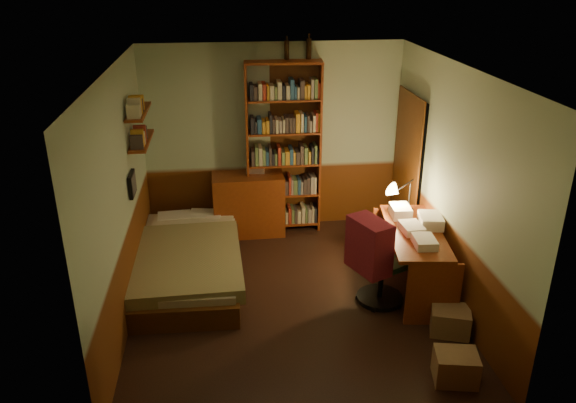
{
  "coord_description": "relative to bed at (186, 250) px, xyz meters",
  "views": [
    {
      "loc": [
        -0.67,
        -5.42,
        3.54
      ],
      "look_at": [
        0.0,
        0.25,
        1.1
      ],
      "focal_mm": 35.0,
      "sensor_mm": 36.0,
      "label": 1
    }
  ],
  "objects": [
    {
      "name": "bookshelf",
      "position": [
        1.32,
        1.18,
        0.84
      ],
      "size": [
        1.04,
        0.39,
        2.37
      ],
      "primitive_type": "cube",
      "rotation": [
        0.0,
        0.0,
        -0.07
      ],
      "color": "maroon",
      "rests_on": "ground"
    },
    {
      "name": "cardboard_box_a",
      "position": [
        2.52,
        -2.19,
        -0.2
      ],
      "size": [
        0.44,
        0.38,
        0.29
      ],
      "primitive_type": "cube",
      "rotation": [
        0.0,
        0.0,
        -0.2
      ],
      "color": "olive",
      "rests_on": "ground"
    },
    {
      "name": "red_jacket",
      "position": [
        1.92,
        -0.84,
        1.03
      ],
      "size": [
        0.28,
        0.5,
        0.59
      ],
      "primitive_type": "cube",
      "rotation": [
        0.0,
        0.0,
        -0.01
      ],
      "color": "maroon",
      "rests_on": "office_chair"
    },
    {
      "name": "wall_front",
      "position": [
        1.19,
        -2.68,
        0.96
      ],
      "size": [
        3.5,
        0.02,
        2.6
      ],
      "primitive_type": "cube",
      "color": "#95AA89",
      "rests_on": "ground"
    },
    {
      "name": "door_trim",
      "position": [
        2.88,
        0.63,
        0.66
      ],
      "size": [
        0.02,
        0.98,
        2.08
      ],
      "primitive_type": "cube",
      "color": "#43220B",
      "rests_on": "ground"
    },
    {
      "name": "wall_shelf_lower",
      "position": [
        -0.45,
        0.43,
        1.26
      ],
      "size": [
        0.2,
        0.9,
        0.03
      ],
      "primitive_type": "cube",
      "color": "maroon",
      "rests_on": "wall_left"
    },
    {
      "name": "paper_stack",
      "position": [
        2.81,
        -0.54,
        0.49
      ],
      "size": [
        0.29,
        0.37,
        0.13
      ],
      "primitive_type": "cube",
      "rotation": [
        0.0,
        0.0,
        -0.15
      ],
      "color": "silver",
      "rests_on": "desk"
    },
    {
      "name": "floor",
      "position": [
        1.19,
        -0.67,
        -0.35
      ],
      "size": [
        3.5,
        4.0,
        0.02
      ],
      "primitive_type": "cube",
      "color": "black",
      "rests_on": "ground"
    },
    {
      "name": "bottle_right",
      "position": [
        1.66,
        1.29,
        2.17
      ],
      "size": [
        0.09,
        0.09,
        0.27
      ],
      "primitive_type": "cylinder",
      "rotation": [
        0.0,
        0.0,
        0.42
      ],
      "color": "black",
      "rests_on": "bookshelf"
    },
    {
      "name": "mini_stereo",
      "position": [
        0.93,
        1.22,
        0.59
      ],
      "size": [
        0.26,
        0.21,
        0.13
      ],
      "primitive_type": "cube",
      "rotation": [
        0.0,
        0.0,
        -0.1
      ],
      "color": "#B2B2B7",
      "rests_on": "dresser"
    },
    {
      "name": "desk",
      "position": [
        2.6,
        -0.63,
        0.04
      ],
      "size": [
        0.78,
        1.5,
        0.77
      ],
      "primitive_type": "cube",
      "rotation": [
        0.0,
        0.0,
        -0.13
      ],
      "color": "maroon",
      "rests_on": "ground"
    },
    {
      "name": "ceiling",
      "position": [
        1.19,
        -0.67,
        2.27
      ],
      "size": [
        3.5,
        4.0,
        0.02
      ],
      "primitive_type": "cube",
      "color": "silver",
      "rests_on": "wall_back"
    },
    {
      "name": "wall_back",
      "position": [
        1.19,
        1.34,
        0.96
      ],
      "size": [
        3.5,
        0.02,
        2.6
      ],
      "primitive_type": "cube",
      "color": "#95AA89",
      "rests_on": "ground"
    },
    {
      "name": "wall_shelf_upper",
      "position": [
        -0.45,
        0.43,
        1.61
      ],
      "size": [
        0.2,
        0.9,
        0.03
      ],
      "primitive_type": "cube",
      "color": "maroon",
      "rests_on": "wall_left"
    },
    {
      "name": "doorway",
      "position": [
        2.91,
        0.63,
        0.66
      ],
      "size": [
        0.06,
        0.9,
        2.0
      ],
      "primitive_type": "cube",
      "color": "black",
      "rests_on": "ground"
    },
    {
      "name": "bed",
      "position": [
        0.0,
        0.0,
        0.0
      ],
      "size": [
        1.29,
        2.34,
        0.68
      ],
      "primitive_type": "cube",
      "rotation": [
        0.0,
        0.0,
        -0.03
      ],
      "color": "olive",
      "rests_on": "ground"
    },
    {
      "name": "framed_picture",
      "position": [
        -0.53,
        -0.07,
        0.91
      ],
      "size": [
        0.04,
        0.32,
        0.26
      ],
      "primitive_type": "cube",
      "color": "black",
      "rests_on": "wall_left"
    },
    {
      "name": "bottle_left",
      "position": [
        1.37,
        1.29,
        2.15
      ],
      "size": [
        0.09,
        0.09,
        0.24
      ],
      "primitive_type": "cylinder",
      "rotation": [
        0.0,
        0.0,
        -0.43
      ],
      "color": "black",
      "rests_on": "bookshelf"
    },
    {
      "name": "cardboard_box_b",
      "position": [
        2.75,
        -1.48,
        -0.21
      ],
      "size": [
        0.47,
        0.43,
        0.27
      ],
      "primitive_type": "cube",
      "rotation": [
        0.0,
        0.0,
        -0.34
      ],
      "color": "olive",
      "rests_on": "ground"
    },
    {
      "name": "desk_lamp",
      "position": [
        2.7,
        -0.09,
        0.76
      ],
      "size": [
        0.26,
        0.26,
        0.67
      ],
      "primitive_type": "cone",
      "rotation": [
        0.0,
        0.0,
        -0.34
      ],
      "color": "black",
      "rests_on": "desk"
    },
    {
      "name": "office_chair",
      "position": [
        2.19,
        -0.82,
        0.19
      ],
      "size": [
        0.68,
        0.65,
        1.07
      ],
      "primitive_type": "cube",
      "rotation": [
        0.0,
        0.0,
        0.42
      ],
      "color": "#2D6433",
      "rests_on": "ground"
    },
    {
      "name": "wall_left",
      "position": [
        -0.57,
        -0.67,
        0.96
      ],
      "size": [
        0.02,
        4.0,
        2.6
      ],
      "primitive_type": "cube",
      "color": "#95AA89",
      "rests_on": "ground"
    },
    {
      "name": "wall_right",
      "position": [
        2.95,
        -0.67,
        0.96
      ],
      "size": [
        0.02,
        4.0,
        2.6
      ],
      "primitive_type": "cube",
      "color": "#95AA89",
      "rests_on": "ground"
    },
    {
      "name": "dresser",
      "position": [
        0.81,
        1.1,
        0.09
      ],
      "size": [
        0.98,
        0.5,
        0.87
      ],
      "primitive_type": "cube",
      "rotation": [
        0.0,
        0.0,
        0.02
      ],
      "color": "maroon",
      "rests_on": "ground"
    }
  ]
}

